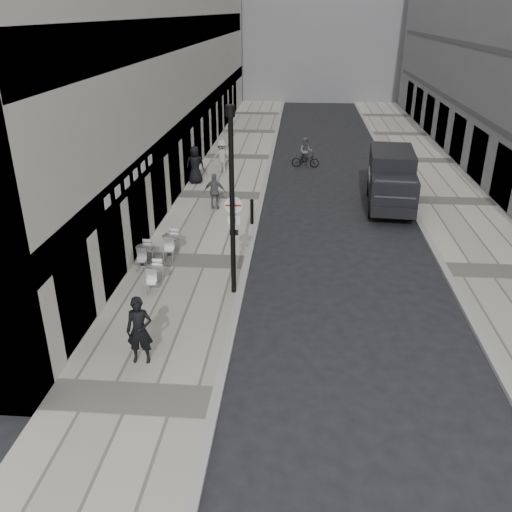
{
  "coord_description": "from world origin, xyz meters",
  "views": [
    {
      "loc": [
        1.76,
        -7.18,
        8.4
      ],
      "look_at": [
        0.52,
        8.11,
        1.4
      ],
      "focal_mm": 38.0,
      "sensor_mm": 36.0,
      "label": 1
    }
  ],
  "objects": [
    {
      "name": "bollard_near",
      "position": [
        -0.15,
        14.19,
        0.63
      ],
      "size": [
        0.14,
        0.14,
        1.02
      ],
      "primitive_type": "cylinder",
      "color": "black",
      "rests_on": "sidewalk"
    },
    {
      "name": "cyclist",
      "position": [
        2.12,
        23.9,
        0.67
      ],
      "size": [
        1.61,
        0.63,
        1.72
      ],
      "rotation": [
        0.0,
        0.0,
        -0.04
      ],
      "color": "black",
      "rests_on": "ground"
    },
    {
      "name": "far_sidewalk",
      "position": [
        9.0,
        18.0,
        0.06
      ],
      "size": [
        4.0,
        60.0,
        0.12
      ],
      "primitive_type": "cube",
      "color": "#A9A699",
      "rests_on": "ground"
    },
    {
      "name": "walking_man",
      "position": [
        -2.11,
        4.16,
        1.04
      ],
      "size": [
        0.7,
        0.49,
        1.84
      ],
      "primitive_type": "imported",
      "rotation": [
        0.0,
        0.0,
        0.08
      ],
      "color": "black",
      "rests_on": "sidewalk"
    },
    {
      "name": "pedestrian_c",
      "position": [
        -3.6,
        19.85,
        1.09
      ],
      "size": [
        1.06,
        0.82,
        1.94
      ],
      "primitive_type": "imported",
      "rotation": [
        0.0,
        0.0,
        3.38
      ],
      "color": "black",
      "rests_on": "sidewalk"
    },
    {
      "name": "sign_post",
      "position": [
        -0.2,
        8.41,
        2.17
      ],
      "size": [
        0.55,
        0.09,
        3.19
      ],
      "rotation": [
        0.0,
        0.0,
        0.02
      ],
      "color": "black",
      "rests_on": "sidewalk"
    },
    {
      "name": "sidewalk",
      "position": [
        -2.0,
        18.0,
        0.06
      ],
      "size": [
        4.0,
        60.0,
        0.12
      ],
      "primitive_type": "cube",
      "color": "#A9A699",
      "rests_on": "ground"
    },
    {
      "name": "pedestrian_b",
      "position": [
        -2.49,
        21.94,
        1.03
      ],
      "size": [
        1.26,
        0.84,
        1.82
      ],
      "primitive_type": "imported",
      "rotation": [
        0.0,
        0.0,
        3.29
      ],
      "color": "#9E9792",
      "rests_on": "sidewalk"
    },
    {
      "name": "lamppost",
      "position": [
        -0.2,
        8.09,
        3.39
      ],
      "size": [
        0.26,
        0.26,
        5.87
      ],
      "color": "black",
      "rests_on": "sidewalk"
    },
    {
      "name": "panel_van",
      "position": [
        6.01,
        17.38,
        1.39
      ],
      "size": [
        2.38,
        5.4,
        2.47
      ],
      "rotation": [
        0.0,
        0.0,
        -0.09
      ],
      "color": "black",
      "rests_on": "ground"
    },
    {
      "name": "cafe_table_near",
      "position": [
        -2.8,
        10.81,
        0.56
      ],
      "size": [
        0.68,
        1.54,
        0.88
      ],
      "color": "#BBBBBE",
      "rests_on": "sidewalk"
    },
    {
      "name": "ground",
      "position": [
        0.0,
        0.0,
        0.0
      ],
      "size": [
        120.0,
        120.0,
        0.0
      ],
      "primitive_type": "plane",
      "color": "black",
      "rests_on": "ground"
    },
    {
      "name": "cafe_table_far",
      "position": [
        -3.56,
        9.88,
        0.53
      ],
      "size": [
        0.63,
        1.42,
        0.81
      ],
      "color": "#B1B1B3",
      "rests_on": "sidewalk"
    },
    {
      "name": "bollard_far",
      "position": [
        -0.6,
        11.05,
        0.53
      ],
      "size": [
        0.11,
        0.11,
        0.81
      ],
      "primitive_type": "cylinder",
      "color": "black",
      "rests_on": "sidewalk"
    },
    {
      "name": "cafe_table_mid",
      "position": [
        -2.8,
        8.27,
        0.53
      ],
      "size": [
        0.63,
        1.42,
        0.81
      ],
      "color": "silver",
      "rests_on": "sidewalk"
    },
    {
      "name": "pedestrian_a",
      "position": [
        -1.97,
        15.9,
        0.95
      ],
      "size": [
        0.99,
        0.44,
        1.66
      ],
      "primitive_type": "imported",
      "rotation": [
        0.0,
        0.0,
        3.1
      ],
      "color": "#56565B",
      "rests_on": "sidewalk"
    }
  ]
}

